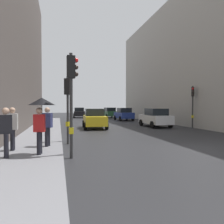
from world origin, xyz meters
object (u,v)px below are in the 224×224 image
(traffic_light_near_right, at_px, (68,98))
(car_white_compact, at_px, (155,118))
(car_dark_suv, at_px, (79,113))
(pedestrian_with_grey_backpack, at_px, (46,124))
(traffic_light_near_left, at_px, (72,86))
(car_yellow_taxi, at_px, (94,119))
(car_green_estate, at_px, (109,113))
(car_blue_van, at_px, (124,114))
(traffic_light_mid_street, at_px, (193,99))
(pedestrian_with_black_backpack, at_px, (11,126))
(pedestrian_in_dark_coat, at_px, (6,130))
(pedestrian_with_umbrella, at_px, (41,110))

(traffic_light_near_right, distance_m, car_white_compact, 11.74)
(car_dark_suv, bearing_deg, pedestrian_with_grey_backpack, -98.16)
(traffic_light_near_left, distance_m, car_yellow_taxi, 11.46)
(traffic_light_near_right, distance_m, car_green_estate, 27.26)
(traffic_light_near_left, xyz_separation_m, car_blue_van, (8.44, 21.02, -1.86))
(traffic_light_near_left, distance_m, traffic_light_mid_street, 14.32)
(pedestrian_with_black_backpack, relative_size, pedestrian_in_dark_coat, 1.00)
(traffic_light_mid_street, height_order, pedestrian_with_grey_backpack, traffic_light_mid_street)
(car_yellow_taxi, height_order, car_blue_van, same)
(pedestrian_with_black_backpack, bearing_deg, car_green_estate, 69.07)
(car_blue_van, height_order, pedestrian_with_black_backpack, pedestrian_with_black_backpack)
(traffic_light_near_left, relative_size, car_dark_suv, 0.92)
(car_blue_van, relative_size, pedestrian_with_umbrella, 1.97)
(pedestrian_with_grey_backpack, bearing_deg, pedestrian_with_umbrella, -93.45)
(car_dark_suv, height_order, pedestrian_with_umbrella, pedestrian_with_umbrella)
(traffic_light_near_right, distance_m, pedestrian_in_dark_coat, 4.17)
(car_white_compact, bearing_deg, pedestrian_with_umbrella, -132.06)
(traffic_light_near_right, relative_size, pedestrian_with_grey_backpack, 1.99)
(traffic_light_mid_street, height_order, car_white_compact, traffic_light_mid_street)
(traffic_light_near_left, height_order, pedestrian_in_dark_coat, traffic_light_near_left)
(car_green_estate, height_order, car_yellow_taxi, same)
(traffic_light_mid_street, relative_size, pedestrian_with_umbrella, 1.78)
(traffic_light_near_left, relative_size, car_green_estate, 0.92)
(traffic_light_near_right, relative_size, traffic_light_near_left, 0.89)
(car_yellow_taxi, bearing_deg, pedestrian_with_black_backpack, -117.42)
(car_dark_suv, relative_size, pedestrian_with_black_backpack, 2.44)
(traffic_light_near_right, bearing_deg, car_green_estate, 72.34)
(car_white_compact, distance_m, pedestrian_with_black_backpack, 14.66)
(car_green_estate, bearing_deg, pedestrian_in_dark_coat, -109.88)
(traffic_light_near_left, height_order, car_green_estate, traffic_light_near_left)
(car_yellow_taxi, height_order, car_white_compact, same)
(traffic_light_near_right, height_order, car_yellow_taxi, traffic_light_near_right)
(pedestrian_with_umbrella, distance_m, pedestrian_with_grey_backpack, 1.81)
(traffic_light_near_left, relative_size, pedestrian_in_dark_coat, 2.24)
(traffic_light_near_left, xyz_separation_m, pedestrian_with_umbrella, (-1.13, 0.26, -0.90))
(traffic_light_mid_street, height_order, car_blue_van, traffic_light_mid_street)
(pedestrian_with_umbrella, xyz_separation_m, pedestrian_with_grey_backpack, (0.10, 1.67, -0.68))
(car_green_estate, xyz_separation_m, car_yellow_taxi, (-5.62, -18.14, 0.00))
(car_green_estate, relative_size, car_yellow_taxi, 1.00)
(car_yellow_taxi, bearing_deg, car_dark_suv, 88.91)
(traffic_light_mid_street, distance_m, pedestrian_in_dark_coat, 16.26)
(pedestrian_with_black_backpack, bearing_deg, pedestrian_with_umbrella, -40.03)
(traffic_light_mid_street, bearing_deg, car_green_estate, 98.32)
(traffic_light_near_left, xyz_separation_m, traffic_light_mid_street, (11.22, 8.90, -0.11))
(car_blue_van, bearing_deg, pedestrian_with_umbrella, -114.74)
(car_green_estate, relative_size, pedestrian_in_dark_coat, 2.44)
(pedestrian_with_grey_backpack, bearing_deg, car_yellow_taxi, 67.98)
(traffic_light_near_left, bearing_deg, traffic_light_mid_street, 38.42)
(car_yellow_taxi, xyz_separation_m, car_white_compact, (5.96, 0.04, 0.00))
(car_blue_van, bearing_deg, pedestrian_with_black_backpack, -118.77)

